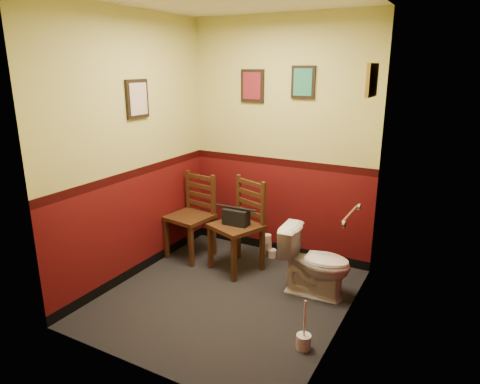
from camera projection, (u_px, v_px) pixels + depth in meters
floor at (228, 296)px, 4.18m from camera, size 2.20×2.40×0.00m
wall_back at (280, 141)px, 4.81m from camera, size 2.20×0.00×2.70m
wall_front at (134, 196)px, 2.79m from camera, size 2.20×0.00×2.70m
wall_left at (132, 150)px, 4.30m from camera, size 0.00×2.40×2.70m
wall_right at (350, 176)px, 3.29m from camera, size 0.00×2.40×2.70m
grab_bar at (350, 215)px, 3.63m from camera, size 0.05×0.56×0.06m
framed_print_back_a at (252, 86)px, 4.78m from camera, size 0.28×0.04×0.36m
framed_print_back_b at (303, 82)px, 4.49m from camera, size 0.26×0.04×0.34m
framed_print_left at (137, 99)px, 4.24m from camera, size 0.04×0.30×0.38m
framed_print_right at (372, 80)px, 3.61m from camera, size 0.04×0.34×0.28m
toilet at (315, 262)px, 4.14m from camera, size 0.71×0.42×0.67m
toilet_brush at (304, 341)px, 3.40m from camera, size 0.12×0.12×0.43m
chair_left at (192, 216)px, 4.96m from camera, size 0.51×0.51×0.98m
chair_right at (239, 225)px, 4.63m from camera, size 0.60×0.60×1.00m
handbag at (236, 217)px, 4.57m from camera, size 0.28×0.15×0.20m
tp_stack at (267, 247)px, 5.02m from camera, size 0.21×0.13×0.28m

